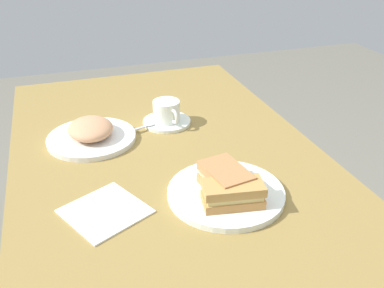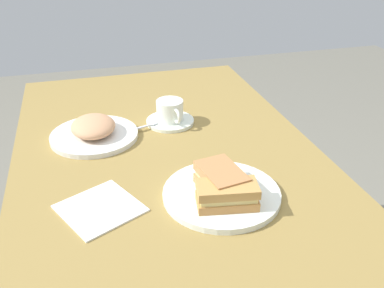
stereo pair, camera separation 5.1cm
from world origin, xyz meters
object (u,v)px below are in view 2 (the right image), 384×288
at_px(sandwich_plate, 221,194).
at_px(coffee_cup, 170,110).
at_px(dining_table, 167,182).
at_px(spoon, 148,125).
at_px(sandwich_front, 221,180).
at_px(sandwich_back, 227,195).
at_px(coffee_saucer, 170,121).
at_px(napkin, 100,208).
at_px(side_plate, 94,136).

height_order(sandwich_plate, coffee_cup, coffee_cup).
relative_size(sandwich_plate, coffee_cup, 2.45).
relative_size(dining_table, sandwich_plate, 4.68).
distance_m(coffee_cup, spoon, 0.08).
height_order(coffee_cup, spoon, coffee_cup).
bearing_deg(sandwich_front, sandwich_back, 175.23).
xyz_separation_m(dining_table, coffee_saucer, (0.14, -0.05, 0.11)).
xyz_separation_m(dining_table, napkin, (-0.22, 0.19, 0.11)).
xyz_separation_m(dining_table, side_plate, (0.11, 0.18, 0.12)).
xyz_separation_m(sandwich_plate, sandwich_back, (-0.05, 0.01, 0.03)).
xyz_separation_m(sandwich_front, side_plate, (0.35, 0.25, -0.03)).
xyz_separation_m(sandwich_plate, coffee_saucer, (0.39, 0.03, -0.00)).
relative_size(sandwich_back, side_plate, 0.56).
xyz_separation_m(sandwich_plate, side_plate, (0.35, 0.25, 0.00)).
bearing_deg(coffee_saucer, dining_table, 162.46).
distance_m(dining_table, coffee_saucer, 0.19).
bearing_deg(sandwich_front, dining_table, 16.10).
distance_m(coffee_saucer, side_plate, 0.23).
relative_size(dining_table, side_plate, 5.04).
height_order(sandwich_back, spoon, sandwich_back).
xyz_separation_m(dining_table, spoon, (0.12, 0.03, 0.12)).
relative_size(dining_table, spoon, 12.49).
distance_m(sandwich_plate, coffee_cup, 0.39).
bearing_deg(coffee_cup, dining_table, 162.12).
bearing_deg(spoon, coffee_saucer, -71.09).
relative_size(dining_table, sandwich_back, 9.00).
relative_size(dining_table, sandwich_front, 9.28).
bearing_deg(coffee_cup, napkin, 147.35).
bearing_deg(sandwich_plate, sandwich_front, 20.64).
height_order(sandwich_front, sandwich_back, sandwich_front).
distance_m(coffee_saucer, spoon, 0.07).
bearing_deg(sandwich_front, coffee_cup, 3.76).
height_order(dining_table, spoon, spoon).
xyz_separation_m(sandwich_front, spoon, (0.37, 0.10, -0.03)).
bearing_deg(coffee_saucer, napkin, 147.52).
xyz_separation_m(dining_table, sandwich_plate, (-0.25, -0.07, 0.12)).
bearing_deg(napkin, sandwich_back, -106.01).
xyz_separation_m(coffee_cup, napkin, (-0.37, 0.23, -0.04)).
height_order(spoon, napkin, spoon).
bearing_deg(sandwich_plate, side_plate, 35.16).
relative_size(sandwich_back, spoon, 1.39).
bearing_deg(sandwich_front, sandwich_plate, -159.36).
xyz_separation_m(sandwich_back, coffee_saucer, (0.44, 0.02, -0.03)).
bearing_deg(coffee_cup, sandwich_plate, -176.11).
bearing_deg(coffee_saucer, coffee_cup, -167.72).
relative_size(sandwich_plate, sandwich_back, 1.93).
height_order(coffee_cup, napkin, coffee_cup).
distance_m(dining_table, sandwich_back, 0.34).
distance_m(sandwich_plate, spoon, 0.38).
xyz_separation_m(sandwich_back, spoon, (0.42, 0.09, -0.03)).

